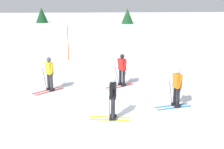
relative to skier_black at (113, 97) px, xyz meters
The scene contains 9 objects.
ground_plane 2.13m from the skier_black, 68.39° to the left, with size 120.00×120.00×0.00m, color white.
far_snow_ridge 20.85m from the skier_black, 88.05° to the left, with size 80.00×6.34×1.70m, color white.
skier_black is the anchor object (origin of this frame).
skier_red 4.27m from the skier_black, 80.01° to the left, with size 1.54×1.19×1.71m.
skier_orange 3.02m from the skier_black, 21.76° to the left, with size 1.64×0.98×1.71m.
skier_yellow 4.66m from the skier_black, 128.98° to the left, with size 1.46×1.32×1.71m.
trail_marker_pole 10.80m from the skier_black, 103.81° to the left, with size 0.07×0.07×2.49m, color #C65614.
conifer_far_left 21.84m from the skier_black, 106.31° to the left, with size 2.01×2.01×3.24m.
conifer_far_right 19.62m from the skier_black, 82.16° to the left, with size 2.08×2.08×3.19m.
Camera 1 is at (-1.37, -12.46, 4.81)m, focal length 47.39 mm.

